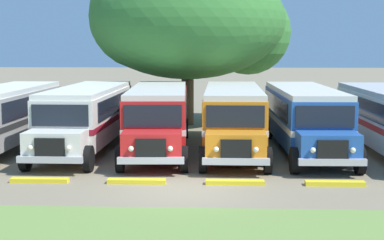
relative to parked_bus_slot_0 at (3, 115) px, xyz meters
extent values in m
plane|color=#84755B|center=(8.61, -7.18, -1.58)|extent=(220.00, 220.00, 0.00)
cube|color=#9E9993|center=(0.00, 0.31, -0.03)|extent=(2.61, 9.23, 2.10)
cube|color=#282828|center=(0.00, 0.31, -0.20)|extent=(2.64, 9.25, 0.24)
cube|color=black|center=(1.28, 0.59, 0.47)|extent=(0.13, 8.00, 0.80)
cube|color=silver|center=(0.00, 0.31, 1.13)|extent=(2.53, 9.13, 0.22)
cube|color=#282828|center=(0.06, 4.93, -0.14)|extent=(0.90, 0.07, 1.30)
cylinder|color=black|center=(1.24, 3.29, -1.08)|extent=(0.29, 1.00, 1.00)
cylinder|color=black|center=(-1.16, 3.32, -1.08)|extent=(0.29, 1.00, 1.00)
cube|color=silver|center=(3.73, 0.70, -0.03)|extent=(2.62, 9.23, 2.10)
cube|color=maroon|center=(3.73, 0.70, -0.20)|extent=(2.65, 9.25, 0.24)
cube|color=black|center=(5.01, 0.98, 0.47)|extent=(0.15, 8.00, 0.80)
cube|color=black|center=(2.47, 1.02, 0.47)|extent=(0.15, 8.00, 0.80)
cube|color=silver|center=(3.73, 0.70, 1.13)|extent=(2.54, 9.13, 0.22)
cube|color=silver|center=(3.66, -4.60, -0.56)|extent=(2.22, 1.43, 1.05)
cube|color=black|center=(3.65, -5.34, -0.53)|extent=(1.10, 0.11, 0.70)
cube|color=#B7B7BC|center=(3.65, -5.38, -0.96)|extent=(2.40, 0.23, 0.24)
cube|color=black|center=(3.67, -3.93, 0.47)|extent=(2.20, 0.09, 0.84)
cube|color=maroon|center=(3.79, 5.32, -0.14)|extent=(0.90, 0.07, 1.30)
sphere|color=#EAE5C6|center=(4.35, -5.40, -0.53)|extent=(0.20, 0.20, 0.20)
sphere|color=#EAE5C6|center=(2.95, -5.38, -0.53)|extent=(0.20, 0.20, 0.20)
cylinder|color=black|center=(4.87, -4.52, -1.08)|extent=(0.29, 1.00, 1.00)
cylinder|color=black|center=(2.47, -4.48, -1.08)|extent=(0.29, 1.00, 1.00)
cylinder|color=black|center=(4.97, 3.68, -1.08)|extent=(0.29, 1.00, 1.00)
cylinder|color=black|center=(2.57, 3.72, -1.08)|extent=(0.29, 1.00, 1.00)
cube|color=red|center=(6.98, 0.71, -0.03)|extent=(2.99, 9.32, 2.10)
cube|color=white|center=(6.98, 0.71, -0.20)|extent=(3.02, 9.34, 0.24)
cube|color=black|center=(8.24, 1.08, 0.47)|extent=(0.47, 7.99, 0.80)
cube|color=black|center=(5.70, 0.94, 0.47)|extent=(0.47, 7.99, 0.80)
cube|color=beige|center=(6.98, 0.71, 1.13)|extent=(2.90, 9.22, 0.22)
cube|color=red|center=(7.27, -4.58, -0.56)|extent=(2.27, 1.52, 1.05)
cube|color=black|center=(7.31, -5.32, -0.53)|extent=(1.10, 0.16, 0.70)
cube|color=#B7B7BC|center=(7.31, -5.36, -0.96)|extent=(2.41, 0.33, 0.24)
cube|color=black|center=(7.23, -3.92, 0.47)|extent=(2.20, 0.18, 0.84)
cube|color=white|center=(6.74, 5.32, -0.14)|extent=(0.90, 0.11, 1.30)
sphere|color=#EAE5C6|center=(8.01, -5.34, -0.53)|extent=(0.20, 0.20, 0.20)
sphere|color=#EAE5C6|center=(6.61, -5.41, -0.53)|extent=(0.20, 0.20, 0.20)
cylinder|color=black|center=(8.46, -4.42, -1.08)|extent=(0.33, 1.01, 1.00)
cylinder|color=black|center=(6.06, -4.55, -1.08)|extent=(0.33, 1.01, 1.00)
cylinder|color=black|center=(8.02, 3.77, -1.08)|extent=(0.33, 1.01, 1.00)
cylinder|color=black|center=(5.63, 3.64, -1.08)|extent=(0.33, 1.01, 1.00)
cube|color=orange|center=(10.37, 0.69, -0.03)|extent=(2.54, 9.21, 2.10)
cube|color=white|center=(10.37, 0.69, -0.20)|extent=(2.57, 9.23, 0.24)
cube|color=black|center=(11.65, 0.98, 0.47)|extent=(0.08, 8.00, 0.80)
cube|color=black|center=(9.11, 0.99, 0.47)|extent=(0.08, 8.00, 0.80)
cube|color=beige|center=(10.37, 0.69, 1.13)|extent=(2.46, 9.11, 0.22)
cube|color=orange|center=(10.35, -4.61, -0.56)|extent=(2.21, 1.41, 1.05)
cube|color=black|center=(10.35, -5.35, -0.53)|extent=(1.10, 0.10, 0.70)
cube|color=#B7B7BC|center=(10.35, -5.39, -0.96)|extent=(2.40, 0.21, 0.24)
cube|color=black|center=(10.35, -3.94, 0.47)|extent=(2.20, 0.07, 0.84)
cube|color=white|center=(10.40, 5.31, -0.14)|extent=(0.90, 0.06, 1.30)
sphere|color=#EAE5C6|center=(11.05, -5.41, -0.53)|extent=(0.20, 0.20, 0.20)
sphere|color=#EAE5C6|center=(9.65, -5.40, -0.53)|extent=(0.20, 0.20, 0.20)
cylinder|color=black|center=(11.55, -4.52, -1.08)|extent=(0.28, 1.00, 1.00)
cylinder|color=black|center=(9.15, -4.51, -1.08)|extent=(0.28, 1.00, 1.00)
cylinder|color=black|center=(11.59, 3.68, -1.08)|extent=(0.28, 1.00, 1.00)
cylinder|color=black|center=(9.19, 3.69, -1.08)|extent=(0.28, 1.00, 1.00)
cube|color=#23519E|center=(13.57, 0.71, -0.03)|extent=(2.76, 9.27, 2.10)
cube|color=silver|center=(13.57, 0.71, -0.20)|extent=(2.79, 9.29, 0.24)
cube|color=black|center=(14.83, 1.04, 0.47)|extent=(0.27, 8.00, 0.80)
cube|color=black|center=(12.29, 0.97, 0.47)|extent=(0.27, 8.00, 0.80)
cube|color=beige|center=(13.57, 0.71, 1.13)|extent=(2.68, 9.17, 0.22)
cube|color=#23519E|center=(13.72, -4.59, -0.56)|extent=(2.24, 1.46, 1.05)
cube|color=black|center=(13.74, -5.33, -0.53)|extent=(1.10, 0.13, 0.70)
cube|color=#B7B7BC|center=(13.75, -5.37, -0.96)|extent=(2.40, 0.27, 0.24)
cube|color=black|center=(13.70, -3.92, 0.47)|extent=(2.20, 0.12, 0.84)
cube|color=silver|center=(13.44, 5.33, -0.14)|extent=(0.90, 0.09, 1.30)
sphere|color=#EAE5C6|center=(14.45, -5.36, -0.53)|extent=(0.20, 0.20, 0.20)
sphere|color=#EAE5C6|center=(13.05, -5.40, -0.53)|extent=(0.20, 0.20, 0.20)
cylinder|color=black|center=(14.92, -4.46, -1.08)|extent=(0.31, 1.01, 1.00)
cylinder|color=black|center=(12.52, -4.52, -1.08)|extent=(0.31, 1.01, 1.00)
cylinder|color=black|center=(14.68, 3.74, -1.08)|extent=(0.31, 1.01, 1.00)
cylinder|color=black|center=(12.29, 3.67, -1.08)|extent=(0.31, 1.01, 1.00)
cube|color=black|center=(15.94, 0.45, 0.47)|extent=(0.24, 8.00, 0.80)
cube|color=red|center=(17.11, 4.80, -0.14)|extent=(0.90, 0.08, 1.30)
cylinder|color=black|center=(15.95, 3.15, -1.08)|extent=(0.30, 1.01, 1.00)
cube|color=yellow|center=(3.55, -6.29, -1.51)|extent=(2.00, 0.36, 0.15)
cube|color=yellow|center=(6.92, -6.29, -1.51)|extent=(2.00, 0.36, 0.15)
cube|color=yellow|center=(10.30, -6.29, -1.51)|extent=(2.00, 0.36, 0.15)
cube|color=yellow|center=(13.67, -6.29, -1.51)|extent=(2.00, 0.36, 0.15)
cylinder|color=brown|center=(7.86, 9.02, 0.21)|extent=(0.73, 0.73, 3.58)
ellipsoid|color=#33702D|center=(7.86, 9.02, 4.55)|extent=(11.47, 10.94, 6.81)
sphere|color=#33702D|center=(11.51, 10.56, 3.95)|extent=(5.22, 5.22, 5.22)
sphere|color=#33702D|center=(5.27, 8.22, 4.81)|extent=(6.09, 6.09, 6.09)
sphere|color=#33702D|center=(7.86, 11.80, 5.06)|extent=(6.92, 6.92, 6.92)
camera|label=1|loc=(9.73, -25.90, 3.11)|focal=54.96mm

